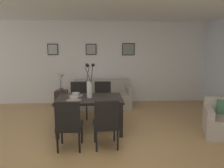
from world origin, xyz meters
TOP-DOWN VIEW (x-y plane):
  - ground_plane at (0.00, 0.00)m, footprint 9.00×9.00m
  - back_wall_panel at (0.00, 3.25)m, footprint 9.00×0.10m
  - ceiling_panel at (0.00, 0.40)m, footprint 9.00×7.20m
  - dining_table at (-0.14, 0.81)m, footprint 1.40×0.95m
  - dining_chair_near_left at (-0.48, -0.10)m, footprint 0.46×0.46m
  - dining_chair_near_right at (-0.44, 1.71)m, footprint 0.46×0.46m
  - dining_chair_far_left at (0.18, -0.08)m, footprint 0.47×0.47m
  - dining_chair_far_right at (0.17, 1.68)m, footprint 0.46×0.46m
  - centerpiece_vase at (-0.14, 0.81)m, footprint 0.21×0.23m
  - placemat_near_left at (-0.45, 0.59)m, footprint 0.32×0.32m
  - bowl_near_left at (-0.45, 0.59)m, footprint 0.17×0.17m
  - placemat_near_right at (-0.45, 1.02)m, footprint 0.32×0.32m
  - bowl_near_right at (-0.45, 1.02)m, footprint 0.17×0.17m
  - sofa at (0.17, 2.70)m, footprint 1.72×0.84m
  - side_table at (-1.03, 2.63)m, footprint 0.36×0.36m
  - table_lamp at (-1.03, 2.63)m, footprint 0.22×0.22m
  - framed_picture_left at (-1.32, 3.18)m, footprint 0.32×0.03m
  - framed_picture_center at (-0.14, 3.18)m, footprint 0.33×0.03m
  - framed_picture_right at (1.05, 3.18)m, footprint 0.40×0.03m

SIDE VIEW (x-z plane):
  - ground_plane at x=0.00m, z-range 0.00..0.00m
  - side_table at x=-1.03m, z-range 0.00..0.52m
  - sofa at x=0.17m, z-range -0.12..0.68m
  - dining_chair_near_left at x=-0.48m, z-range 0.05..0.97m
  - dining_chair_near_right at x=-0.44m, z-range 0.05..0.97m
  - dining_chair_far_left at x=0.18m, z-range 0.05..0.97m
  - dining_chair_far_right at x=0.17m, z-range 0.05..0.97m
  - dining_table at x=-0.14m, z-range 0.28..1.02m
  - placemat_near_left at x=-0.45m, z-range 0.74..0.75m
  - placemat_near_right at x=-0.45m, z-range 0.74..0.75m
  - bowl_near_left at x=-0.45m, z-range 0.75..0.81m
  - bowl_near_right at x=-0.45m, z-range 0.75..0.81m
  - table_lamp at x=-1.03m, z-range 0.64..1.15m
  - centerpiece_vase at x=-0.14m, z-range 0.66..1.39m
  - back_wall_panel at x=0.00m, z-range 0.00..2.60m
  - framed_picture_right at x=1.05m, z-range 1.53..1.91m
  - framed_picture_left at x=-1.32m, z-range 1.55..1.89m
  - framed_picture_center at x=-0.14m, z-range 1.55..1.89m
  - ceiling_panel at x=0.00m, z-range 2.60..2.68m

